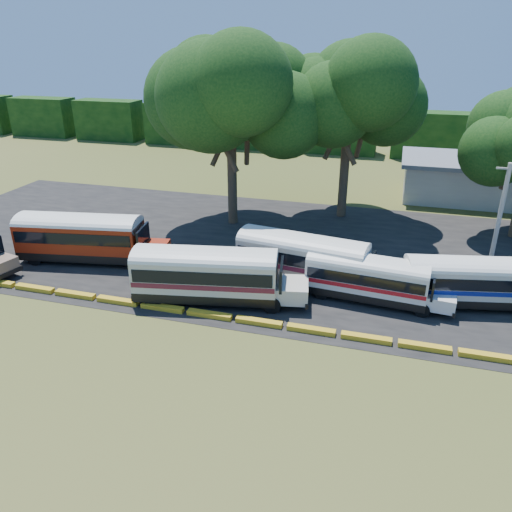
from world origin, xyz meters
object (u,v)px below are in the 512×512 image
(tree_west, at_px, (230,93))
(bus_white_red, at_px, (370,276))
(bus_cream_west, at_px, (209,272))
(bus_red, at_px, (83,235))

(tree_west, bearing_deg, bus_white_red, -41.57)
(bus_cream_west, relative_size, bus_white_red, 1.20)
(bus_red, relative_size, tree_west, 0.74)
(bus_cream_west, bearing_deg, bus_red, 153.20)
(bus_red, xyz_separation_m, tree_west, (7.70, 10.69, 8.88))
(bus_red, distance_m, bus_white_red, 20.22)
(bus_red, height_order, bus_white_red, bus_red)
(bus_red, xyz_separation_m, bus_cream_west, (10.83, -3.19, -0.05))
(bus_cream_west, xyz_separation_m, bus_white_red, (9.38, 2.78, -0.31))
(bus_white_red, bearing_deg, bus_red, -176.02)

